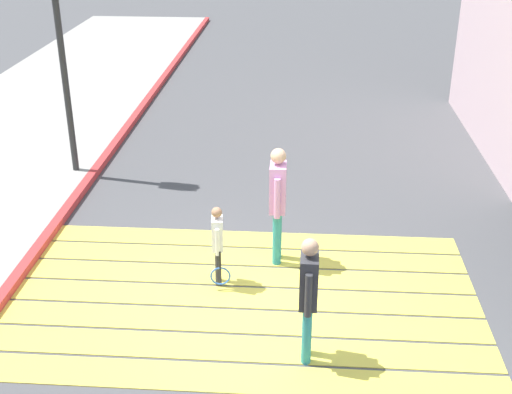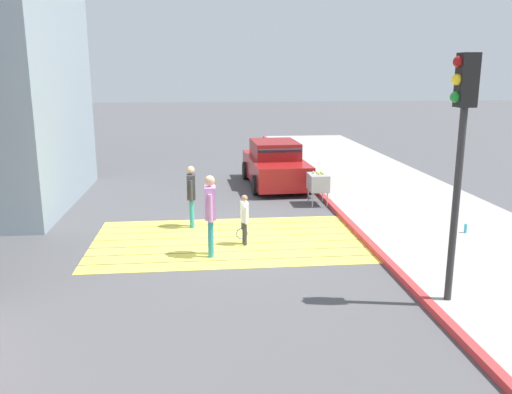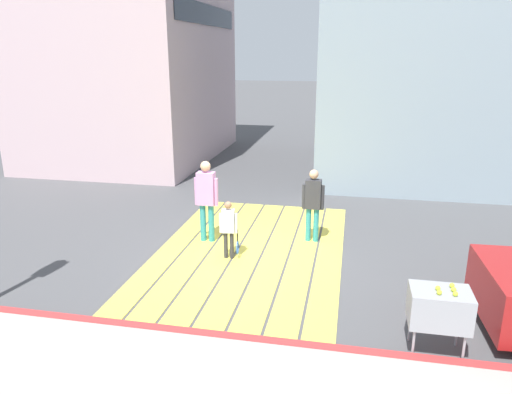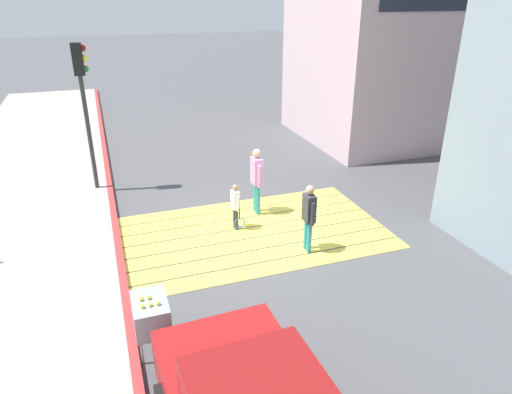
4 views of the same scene
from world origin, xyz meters
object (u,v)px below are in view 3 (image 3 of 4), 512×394
(tennis_ball_cart, at_px, (439,308))
(pedestrian_adult_lead, at_px, (313,200))
(pedestrian_adult_trailing, at_px, (206,195))
(pedestrian_child_with_racket, at_px, (229,227))

(tennis_ball_cart, relative_size, pedestrian_adult_lead, 0.63)
(pedestrian_adult_trailing, bearing_deg, pedestrian_child_with_racket, -138.57)
(pedestrian_adult_lead, xyz_separation_m, pedestrian_child_with_racket, (-1.24, 1.55, -0.28))
(tennis_ball_cart, distance_m, pedestrian_child_with_racket, 4.39)
(pedestrian_adult_lead, height_order, pedestrian_adult_trailing, pedestrian_adult_trailing)
(tennis_ball_cart, height_order, pedestrian_child_with_racket, pedestrian_child_with_racket)
(pedestrian_adult_lead, bearing_deg, tennis_ball_cart, -151.56)
(pedestrian_adult_trailing, bearing_deg, pedestrian_adult_lead, -78.82)
(tennis_ball_cart, bearing_deg, pedestrian_child_with_racket, 54.88)
(pedestrian_adult_lead, bearing_deg, pedestrian_child_with_racket, 128.60)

